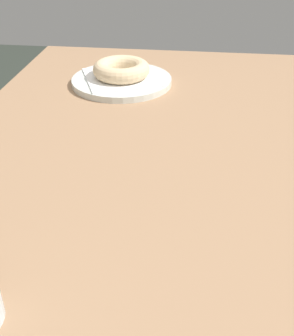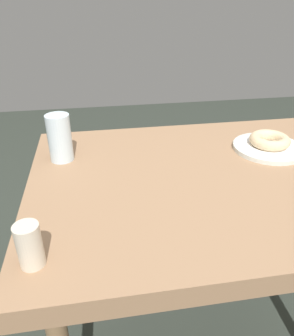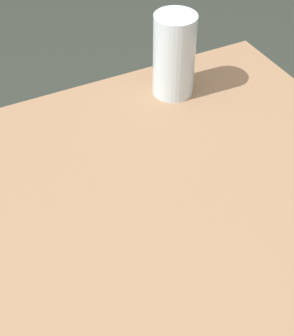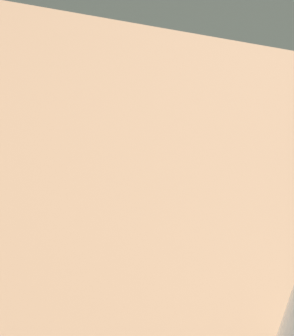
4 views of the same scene
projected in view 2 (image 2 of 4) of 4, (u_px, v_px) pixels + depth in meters
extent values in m
cube|color=#9B7453|center=(208.00, 182.00, 0.92)|extent=(0.98, 0.74, 0.05)
cylinder|color=#8C6B4A|center=(272.00, 217.00, 1.40)|extent=(0.05, 0.05, 0.72)
cylinder|color=#8C6B4A|center=(75.00, 239.00, 1.28)|extent=(0.05, 0.05, 0.72)
cylinder|color=silver|center=(268.00, 148.00, 1.04)|extent=(0.22, 0.22, 0.01)
cube|color=white|center=(269.00, 145.00, 1.03)|extent=(0.20, 0.20, 0.00)
torus|color=beige|center=(270.00, 140.00, 1.02)|extent=(0.12, 0.12, 0.03)
cylinder|color=silver|center=(60.00, 138.00, 0.95)|extent=(0.07, 0.07, 0.14)
cylinder|color=beige|center=(29.00, 245.00, 0.59)|extent=(0.05, 0.05, 0.09)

